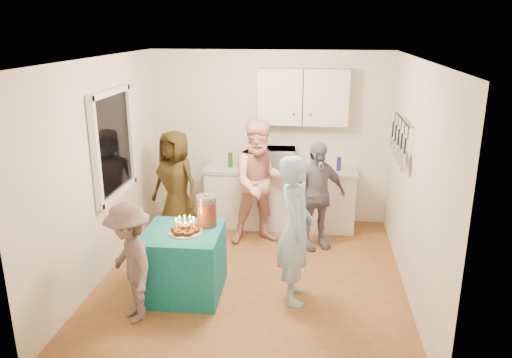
# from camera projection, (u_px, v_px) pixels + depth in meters

# --- Properties ---
(floor) EXTENTS (4.00, 4.00, 0.00)m
(floor) POSITION_uv_depth(u_px,v_px,m) (252.00, 277.00, 6.08)
(floor) COLOR brown
(floor) RESTS_ON ground
(ceiling) EXTENTS (4.00, 4.00, 0.00)m
(ceiling) POSITION_uv_depth(u_px,v_px,m) (252.00, 59.00, 5.30)
(ceiling) COLOR white
(ceiling) RESTS_ON floor
(back_wall) EXTENTS (3.60, 3.60, 0.00)m
(back_wall) POSITION_uv_depth(u_px,v_px,m) (269.00, 138.00, 7.59)
(back_wall) COLOR silver
(back_wall) RESTS_ON floor
(left_wall) EXTENTS (4.00, 4.00, 0.00)m
(left_wall) POSITION_uv_depth(u_px,v_px,m) (102.00, 170.00, 5.90)
(left_wall) COLOR silver
(left_wall) RESTS_ON floor
(right_wall) EXTENTS (4.00, 4.00, 0.00)m
(right_wall) POSITION_uv_depth(u_px,v_px,m) (414.00, 181.00, 5.48)
(right_wall) COLOR silver
(right_wall) RESTS_ON floor
(window_night) EXTENTS (0.04, 1.00, 1.20)m
(window_night) POSITION_uv_depth(u_px,v_px,m) (112.00, 144.00, 6.11)
(window_night) COLOR black
(window_night) RESTS_ON left_wall
(counter) EXTENTS (2.20, 0.58, 0.86)m
(counter) POSITION_uv_depth(u_px,v_px,m) (280.00, 199.00, 7.54)
(counter) COLOR white
(counter) RESTS_ON floor
(countertop) EXTENTS (2.24, 0.62, 0.05)m
(countertop) POSITION_uv_depth(u_px,v_px,m) (280.00, 170.00, 7.40)
(countertop) COLOR beige
(countertop) RESTS_ON counter
(upper_cabinet) EXTENTS (1.30, 0.30, 0.80)m
(upper_cabinet) POSITION_uv_depth(u_px,v_px,m) (303.00, 97.00, 7.19)
(upper_cabinet) COLOR white
(upper_cabinet) RESTS_ON back_wall
(pot_rack) EXTENTS (0.12, 1.00, 0.60)m
(pot_rack) POSITION_uv_depth(u_px,v_px,m) (400.00, 140.00, 6.06)
(pot_rack) COLOR black
(pot_rack) RESTS_ON right_wall
(microwave) EXTENTS (0.56, 0.40, 0.30)m
(microwave) POSITION_uv_depth(u_px,v_px,m) (277.00, 158.00, 7.36)
(microwave) COLOR white
(microwave) RESTS_ON countertop
(party_table) EXTENTS (0.87, 0.87, 0.76)m
(party_table) POSITION_uv_depth(u_px,v_px,m) (184.00, 262.00, 5.63)
(party_table) COLOR #116A72
(party_table) RESTS_ON floor
(donut_cake) EXTENTS (0.38, 0.38, 0.18)m
(donut_cake) POSITION_uv_depth(u_px,v_px,m) (185.00, 225.00, 5.46)
(donut_cake) COLOR #381C0C
(donut_cake) RESTS_ON party_table
(punch_jar) EXTENTS (0.22, 0.22, 0.34)m
(punch_jar) POSITION_uv_depth(u_px,v_px,m) (207.00, 212.00, 5.62)
(punch_jar) COLOR red
(punch_jar) RESTS_ON party_table
(man_birthday) EXTENTS (0.46, 0.65, 1.66)m
(man_birthday) POSITION_uv_depth(u_px,v_px,m) (295.00, 230.00, 5.38)
(man_birthday) COLOR #9BC8E1
(man_birthday) RESTS_ON floor
(woman_back_left) EXTENTS (0.89, 0.76, 1.55)m
(woman_back_left) POSITION_uv_depth(u_px,v_px,m) (176.00, 184.00, 7.12)
(woman_back_left) COLOR #544218
(woman_back_left) RESTS_ON floor
(woman_back_center) EXTENTS (1.02, 0.90, 1.75)m
(woman_back_center) POSITION_uv_depth(u_px,v_px,m) (261.00, 183.00, 6.83)
(woman_back_center) COLOR #DC7473
(woman_back_center) RESTS_ON floor
(woman_back_right) EXTENTS (0.95, 0.71, 1.49)m
(woman_back_right) POSITION_uv_depth(u_px,v_px,m) (315.00, 196.00, 6.70)
(woman_back_right) COLOR black
(woman_back_right) RESTS_ON floor
(child_near_left) EXTENTS (0.88, 0.94, 1.28)m
(child_near_left) POSITION_uv_depth(u_px,v_px,m) (130.00, 263.00, 5.06)
(child_near_left) COLOR #574646
(child_near_left) RESTS_ON floor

